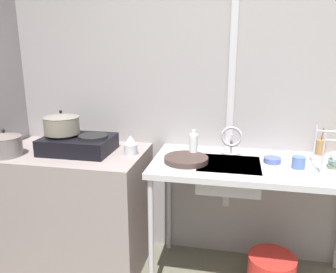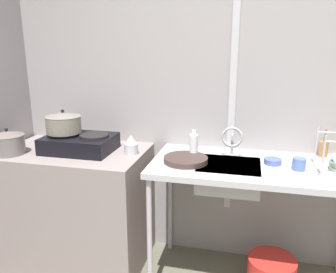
{
  "view_description": "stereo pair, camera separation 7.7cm",
  "coord_description": "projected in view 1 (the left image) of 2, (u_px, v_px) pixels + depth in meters",
  "views": [
    {
      "loc": [
        -0.11,
        -0.92,
        1.68
      ],
      "look_at": [
        -0.56,
        1.3,
        1.07
      ],
      "focal_mm": 36.14,
      "sensor_mm": 36.0,
      "label": 1
    },
    {
      "loc": [
        -0.04,
        -0.9,
        1.68
      ],
      "look_at": [
        -0.56,
        1.3,
        1.07
      ],
      "focal_mm": 36.14,
      "sensor_mm": 36.0,
      "label": 2
    }
  ],
  "objects": [
    {
      "name": "sink_basin",
      "position": [
        229.0,
        175.0,
        2.28
      ],
      "size": [
        0.41,
        0.38,
        0.16
      ],
      "primitive_type": "cube",
      "color": "#BDBBC0",
      "rests_on": "counter_sink"
    },
    {
      "name": "percolator",
      "position": [
        131.0,
        145.0,
        2.43
      ],
      "size": [
        0.1,
        0.1,
        0.14
      ],
      "color": "silver",
      "rests_on": "counter_concrete"
    },
    {
      "name": "bottle_by_sink",
      "position": [
        193.0,
        145.0,
        2.38
      ],
      "size": [
        0.06,
        0.06,
        0.2
      ],
      "color": "white",
      "rests_on": "counter_sink"
    },
    {
      "name": "utensil_jar",
      "position": [
        321.0,
        147.0,
        2.43
      ],
      "size": [
        0.07,
        0.07,
        0.2
      ],
      "color": "olive",
      "rests_on": "counter_sink"
    },
    {
      "name": "wall_back",
      "position": [
        252.0,
        84.0,
        2.51
      ],
      "size": [
        4.52,
        0.1,
        2.8
      ],
      "primitive_type": "cube",
      "color": "#989393",
      "rests_on": "ground"
    },
    {
      "name": "counter_concrete",
      "position": [
        76.0,
        207.0,
        2.64
      ],
      "size": [
        1.08,
        0.67,
        0.91
      ],
      "primitive_type": "cube",
      "color": "gray",
      "rests_on": "ground"
    },
    {
      "name": "faucet",
      "position": [
        232.0,
        138.0,
        2.38
      ],
      "size": [
        0.15,
        0.08,
        0.22
      ],
      "color": "#BDBBC0",
      "rests_on": "counter_sink"
    },
    {
      "name": "small_bowl_on_drainboard",
      "position": [
        272.0,
        160.0,
        2.27
      ],
      "size": [
        0.11,
        0.11,
        0.04
      ],
      "primitive_type": "cylinder",
      "color": "#4D5FAE",
      "rests_on": "counter_sink"
    },
    {
      "name": "counter_sink",
      "position": [
        257.0,
        173.0,
        2.28
      ],
      "size": [
        1.41,
        0.67,
        0.91
      ],
      "color": "#BDBBC0",
      "rests_on": "ground"
    },
    {
      "name": "pot_beside_stove",
      "position": [
        5.0,
        144.0,
        2.4
      ],
      "size": [
        0.24,
        0.24,
        0.19
      ],
      "color": "slate",
      "rests_on": "counter_concrete"
    },
    {
      "name": "stove",
      "position": [
        78.0,
        144.0,
        2.49
      ],
      "size": [
        0.5,
        0.37,
        0.13
      ],
      "color": "black",
      "rests_on": "counter_concrete"
    },
    {
      "name": "pot_on_left_burner",
      "position": [
        62.0,
        123.0,
        2.48
      ],
      "size": [
        0.26,
        0.26,
        0.18
      ],
      "color": "slate",
      "rests_on": "stove"
    },
    {
      "name": "bucket_on_floor",
      "position": [
        271.0,
        272.0,
        2.39
      ],
      "size": [
        0.33,
        0.33,
        0.25
      ],
      "primitive_type": "cylinder",
      "color": "red",
      "rests_on": "ground"
    },
    {
      "name": "cup_by_rack",
      "position": [
        298.0,
        162.0,
        2.16
      ],
      "size": [
        0.08,
        0.08,
        0.08
      ],
      "primitive_type": "cylinder",
      "color": "#4F6DAB",
      "rests_on": "counter_sink"
    },
    {
      "name": "wall_metal_strip",
      "position": [
        232.0,
        65.0,
        2.45
      ],
      "size": [
        0.05,
        0.01,
        2.24
      ],
      "primitive_type": "cube",
      "color": "#BDBBC0"
    },
    {
      "name": "frying_pan",
      "position": [
        186.0,
        159.0,
        2.29
      ],
      "size": [
        0.3,
        0.3,
        0.04
      ],
      "primitive_type": "cylinder",
      "color": "#3E2E2A",
      "rests_on": "counter_sink"
    }
  ]
}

